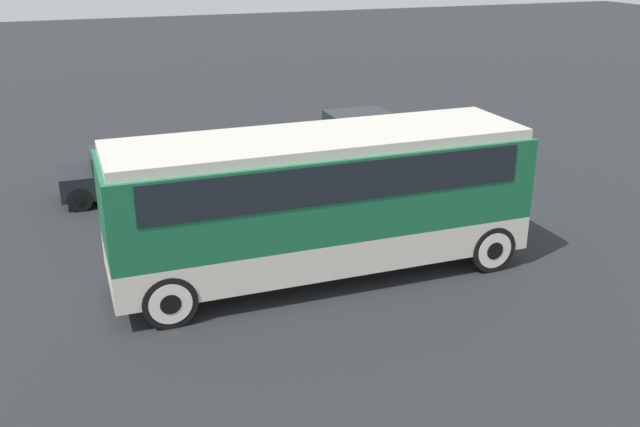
# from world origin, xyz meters

# --- Properties ---
(ground_plane) EXTENTS (120.00, 120.00, 0.00)m
(ground_plane) POSITION_xyz_m (0.00, 0.00, 0.00)
(ground_plane) COLOR #26282B
(tour_bus) EXTENTS (9.27, 2.70, 3.28)m
(tour_bus) POSITION_xyz_m (0.10, 0.00, 1.97)
(tour_bus) COLOR silver
(tour_bus) RESTS_ON ground_plane
(parked_car_near) EXTENTS (4.60, 1.87, 1.46)m
(parked_car_near) POSITION_xyz_m (-3.16, 6.92, 0.74)
(parked_car_near) COLOR black
(parked_car_near) RESTS_ON ground_plane
(parked_car_mid) EXTENTS (4.18, 1.88, 1.39)m
(parked_car_mid) POSITION_xyz_m (4.96, 9.11, 0.70)
(parked_car_mid) COLOR #7A6B5B
(parked_car_mid) RESTS_ON ground_plane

